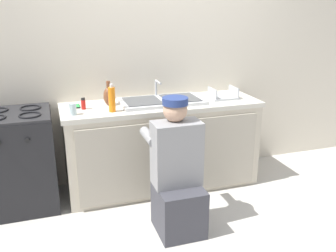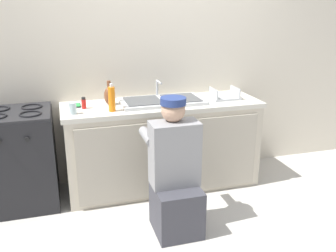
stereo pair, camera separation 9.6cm
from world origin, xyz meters
TOP-DOWN VIEW (x-y plane):
  - ground_plane at (0.00, 0.00)m, footprint 12.00×12.00m
  - back_wall at (0.00, 0.65)m, footprint 6.00×0.10m
  - counter_cabinet at (0.00, 0.29)m, footprint 1.87×0.62m
  - countertop at (0.00, 0.30)m, footprint 1.91×0.62m
  - sink_double_basin at (0.00, 0.30)m, footprint 0.80×0.44m
  - stove_range at (-1.33, 0.30)m, footprint 0.61×0.62m
  - plumber_person at (-0.12, -0.49)m, footprint 0.42×0.61m
  - dish_rack_tray at (0.64, 0.28)m, footprint 0.28×0.22m
  - spice_bottle_red at (-0.74, 0.30)m, footprint 0.04×0.04m
  - vase_decorative at (-0.50, 0.37)m, footprint 0.10×0.10m
  - cell_phone at (-0.80, 0.41)m, footprint 0.07×0.14m
  - water_glass at (-0.84, 0.14)m, footprint 0.06×0.06m
  - soap_bottle_orange at (-0.51, 0.14)m, footprint 0.06×0.06m

SIDE VIEW (x-z plane):
  - ground_plane at x=0.00m, z-range 0.00..0.00m
  - counter_cabinet at x=0.00m, z-range 0.00..0.83m
  - stove_range at x=-1.33m, z-range 0.00..0.89m
  - plumber_person at x=-0.12m, z-range -0.09..1.01m
  - countertop at x=0.00m, z-range 0.83..0.87m
  - cell_phone at x=-0.80m, z-range 0.87..0.88m
  - sink_double_basin at x=0.00m, z-range 0.79..0.98m
  - dish_rack_tray at x=0.64m, z-range 0.84..0.95m
  - water_glass at x=-0.84m, z-range 0.87..0.97m
  - spice_bottle_red at x=-0.74m, z-range 0.87..0.97m
  - vase_decorative at x=-0.50m, z-range 0.84..1.07m
  - soap_bottle_orange at x=-0.51m, z-range 0.86..1.11m
  - back_wall at x=0.00m, z-range 0.00..2.50m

